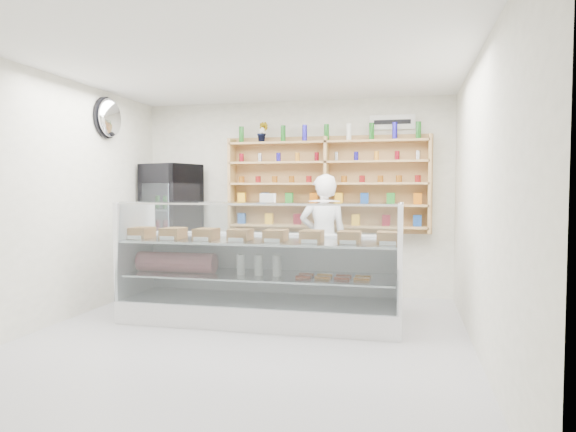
# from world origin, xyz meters

# --- Properties ---
(room) EXTENTS (5.00, 5.00, 5.00)m
(room) POSITION_xyz_m (0.00, 0.00, 1.40)
(room) COLOR #9A999E
(room) RESTS_ON ground
(display_counter) EXTENTS (3.17, 0.95, 1.38)m
(display_counter) POSITION_xyz_m (-0.02, 0.77, 0.37)
(display_counter) COLOR white
(display_counter) RESTS_ON floor
(shop_worker) EXTENTS (0.71, 0.55, 1.72)m
(shop_worker) POSITION_xyz_m (0.53, 1.94, 0.86)
(shop_worker) COLOR white
(shop_worker) RESTS_ON floor
(drinks_cooler) EXTENTS (0.84, 0.83, 1.89)m
(drinks_cooler) POSITION_xyz_m (-1.77, 2.14, 0.95)
(drinks_cooler) COLOR black
(drinks_cooler) RESTS_ON floor
(wall_shelving) EXTENTS (2.84, 0.28, 1.33)m
(wall_shelving) POSITION_xyz_m (0.50, 2.34, 1.59)
(wall_shelving) COLOR tan
(wall_shelving) RESTS_ON back_wall
(potted_plant) EXTENTS (0.17, 0.14, 0.29)m
(potted_plant) POSITION_xyz_m (-0.43, 2.34, 2.34)
(potted_plant) COLOR #1E6626
(potted_plant) RESTS_ON wall_shelving
(security_mirror) EXTENTS (0.15, 0.50, 0.50)m
(security_mirror) POSITION_xyz_m (-2.17, 1.20, 2.45)
(security_mirror) COLOR silver
(security_mirror) RESTS_ON left_wall
(wall_sign) EXTENTS (0.62, 0.03, 0.20)m
(wall_sign) POSITION_xyz_m (1.40, 2.47, 2.45)
(wall_sign) COLOR white
(wall_sign) RESTS_ON back_wall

